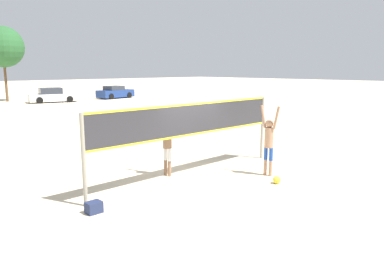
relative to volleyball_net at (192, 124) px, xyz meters
name	(u,v)px	position (x,y,z in m)	size (l,w,h in m)	color
ground_plane	(192,177)	(0.00, 0.00, -1.70)	(200.00, 200.00, 0.00)	beige
volleyball_net	(192,124)	(0.00, 0.00, 0.00)	(7.49, 0.11, 2.36)	gray
player_spiker	(269,139)	(1.90, -1.56, -0.50)	(0.28, 0.72, 2.26)	tan
player_blocker	(167,140)	(-0.46, 0.66, -0.51)	(0.28, 0.72, 2.24)	#8C664C
volleyball	(277,180)	(1.35, -2.27, -1.58)	(0.23, 0.23, 0.23)	yellow
gear_bag	(94,207)	(-3.78, -0.56, -1.56)	(0.37, 0.29, 0.28)	navy
parked_car_near	(53,96)	(8.08, 28.96, -1.05)	(4.96, 2.94, 1.46)	silver
parked_car_far	(115,93)	(15.50, 29.04, -1.05)	(4.52, 2.32, 1.42)	navy
tree_left_cluster	(3,47)	(5.05, 33.14, 3.84)	(4.17, 4.17, 7.64)	brown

